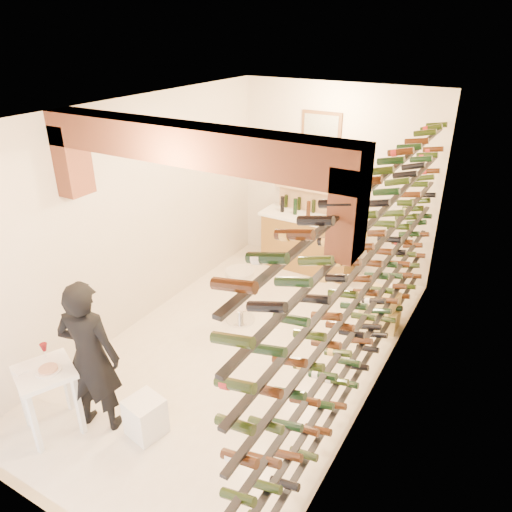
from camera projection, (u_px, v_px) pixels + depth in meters
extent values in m
plane|color=silver|center=(245.00, 350.00, 6.65)|extent=(6.00, 6.00, 0.00)
cube|color=beige|center=(335.00, 180.00, 8.29)|extent=(3.50, 0.02, 3.20)
cube|color=beige|center=(34.00, 387.00, 3.62)|extent=(3.50, 0.02, 3.20)
cube|color=beige|center=(136.00, 217.00, 6.74)|extent=(0.02, 6.00, 3.20)
cube|color=beige|center=(384.00, 277.00, 5.16)|extent=(0.02, 6.00, 3.20)
cube|color=#975C35|center=(242.00, 109.00, 5.25)|extent=(3.50, 6.00, 0.02)
cube|color=#A35539|center=(186.00, 144.00, 4.56)|extent=(3.50, 0.35, 0.36)
cube|color=#A35539|center=(72.00, 160.00, 5.45)|extent=(0.24, 0.35, 0.80)
cube|color=#A35539|center=(348.00, 212.00, 3.98)|extent=(0.24, 0.35, 0.80)
cube|color=black|center=(358.00, 373.00, 5.83)|extent=(0.06, 5.70, 0.03)
cube|color=black|center=(361.00, 346.00, 5.65)|extent=(0.06, 5.70, 0.03)
cube|color=black|center=(365.00, 317.00, 5.48)|extent=(0.06, 5.70, 0.03)
cube|color=black|center=(368.00, 286.00, 5.30)|extent=(0.06, 5.70, 0.03)
cube|color=black|center=(372.00, 253.00, 5.13)|extent=(0.06, 5.70, 0.03)
cube|color=black|center=(376.00, 218.00, 4.95)|extent=(0.06, 5.70, 0.03)
cube|color=black|center=(380.00, 180.00, 4.78)|extent=(0.06, 5.70, 0.03)
cube|color=olive|center=(308.00, 244.00, 8.64)|extent=(1.60, 0.55, 0.96)
cube|color=white|center=(309.00, 217.00, 8.42)|extent=(1.70, 0.62, 0.05)
cube|color=tan|center=(316.00, 212.00, 8.62)|extent=(1.40, 0.10, 2.00)
cube|color=tan|center=(312.00, 242.00, 8.79)|extent=(1.40, 0.28, 0.04)
cube|color=tan|center=(313.00, 216.00, 8.57)|extent=(1.40, 0.28, 0.04)
cube|color=tan|center=(315.00, 189.00, 8.35)|extent=(1.40, 0.28, 0.04)
cube|color=tan|center=(316.00, 160.00, 8.13)|extent=(1.40, 0.28, 0.04)
cube|color=brown|center=(321.00, 128.00, 8.03)|extent=(0.70, 0.04, 0.55)
cube|color=#99998C|center=(321.00, 129.00, 8.01)|extent=(0.60, 0.01, 0.45)
cube|color=white|center=(44.00, 372.00, 5.03)|extent=(0.74, 0.74, 0.05)
cube|color=white|center=(24.00, 399.00, 5.25)|extent=(0.05, 0.05, 0.75)
cube|color=white|center=(34.00, 424.00, 4.92)|extent=(0.05, 0.05, 0.75)
cube|color=white|center=(66.00, 383.00, 5.49)|extent=(0.05, 0.05, 0.75)
cube|color=white|center=(79.00, 406.00, 5.16)|extent=(0.05, 0.05, 0.75)
cylinder|color=white|center=(49.00, 370.00, 5.00)|extent=(0.26, 0.26, 0.02)
cylinder|color=#BF7266|center=(48.00, 369.00, 5.00)|extent=(0.19, 0.19, 0.02)
cube|color=white|center=(20.00, 371.00, 5.00)|extent=(0.14, 0.14, 0.02)
cylinder|color=white|center=(46.00, 357.00, 5.21)|extent=(0.07, 0.07, 0.00)
cylinder|color=white|center=(45.00, 353.00, 5.19)|extent=(0.01, 0.01, 0.10)
cone|color=#53070C|center=(44.00, 347.00, 5.16)|extent=(0.08, 0.08, 0.09)
cube|color=white|center=(145.00, 417.00, 5.22)|extent=(0.42, 0.42, 0.44)
imported|color=black|center=(90.00, 357.00, 5.07)|extent=(0.76, 0.61, 1.79)
cylinder|color=silver|center=(240.00, 319.00, 7.30)|extent=(0.44, 0.44, 0.03)
cylinder|color=silver|center=(240.00, 297.00, 7.13)|extent=(0.09, 0.09, 0.76)
cylinder|color=silver|center=(240.00, 273.00, 6.95)|extent=(0.41, 0.41, 0.08)
torus|color=silver|center=(240.00, 307.00, 7.20)|extent=(0.33, 0.33, 0.03)
cube|color=#D5BB74|center=(379.00, 316.00, 7.11)|extent=(0.55, 0.39, 0.32)
cube|color=#D5BB74|center=(382.00, 299.00, 6.98)|extent=(0.52, 0.43, 0.26)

